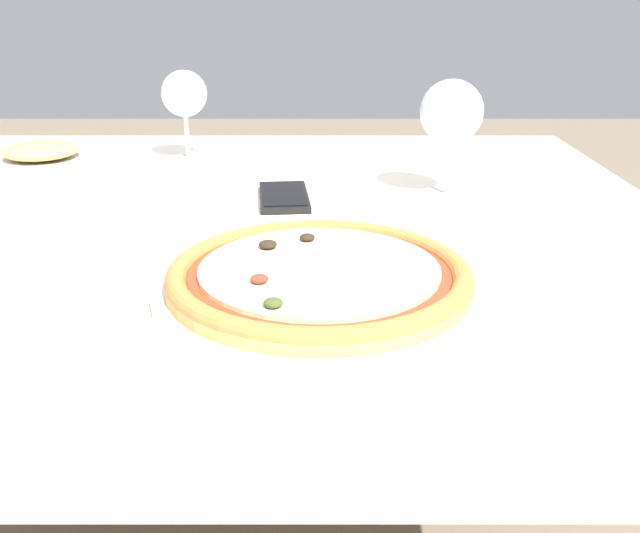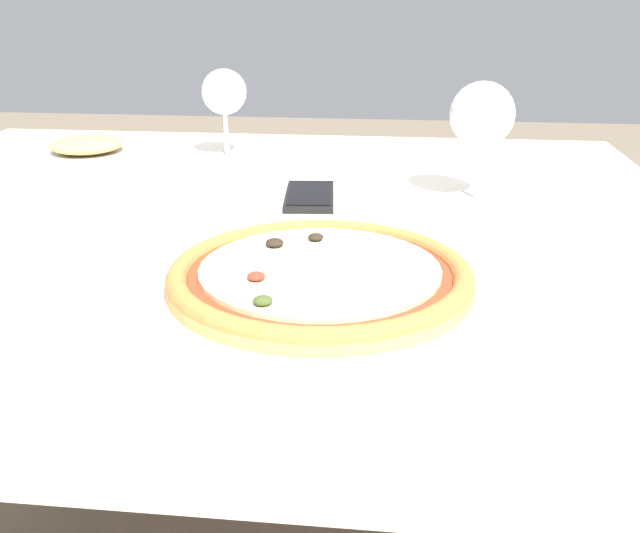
{
  "view_description": "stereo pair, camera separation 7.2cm",
  "coord_description": "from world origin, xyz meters",
  "views": [
    {
      "loc": [
        0.14,
        -0.91,
        1.03
      ],
      "look_at": [
        0.14,
        -0.25,
        0.76
      ],
      "focal_mm": 40.0,
      "sensor_mm": 36.0,
      "label": 1
    },
    {
      "loc": [
        0.22,
        -0.91,
        1.03
      ],
      "look_at": [
        0.14,
        -0.25,
        0.76
      ],
      "focal_mm": 40.0,
      "sensor_mm": 36.0,
      "label": 2
    }
  ],
  "objects": [
    {
      "name": "dining_table",
      "position": [
        0.0,
        0.0,
        0.65
      ],
      "size": [
        1.27,
        1.15,
        0.73
      ],
      "color": "brown",
      "rests_on": "ground_plane"
    },
    {
      "name": "pizza_plate",
      "position": [
        0.14,
        -0.25,
        0.75
      ],
      "size": [
        0.34,
        0.34,
        0.04
      ],
      "color": "white",
      "rests_on": "dining_table"
    },
    {
      "name": "fork",
      "position": [
        -0.33,
        0.1,
        0.73
      ],
      "size": [
        0.03,
        0.17,
        0.0
      ],
      "color": "silver",
      "rests_on": "dining_table"
    },
    {
      "name": "wine_glass_far_right",
      "position": [
        0.33,
        0.12,
        0.85
      ],
      "size": [
        0.09,
        0.09,
        0.17
      ],
      "color": "silver",
      "rests_on": "dining_table"
    },
    {
      "name": "side_plate",
      "position": [
        -0.35,
        0.32,
        0.75
      ],
      "size": [
        0.22,
        0.22,
        0.04
      ],
      "color": "white",
      "rests_on": "dining_table"
    },
    {
      "name": "wine_glass_far_left",
      "position": [
        -0.09,
        0.35,
        0.85
      ],
      "size": [
        0.08,
        0.08,
        0.16
      ],
      "color": "silver",
      "rests_on": "dining_table"
    },
    {
      "name": "cell_phone",
      "position": [
        0.09,
        0.09,
        0.74
      ],
      "size": [
        0.08,
        0.15,
        0.01
      ],
      "color": "black",
      "rests_on": "dining_table"
    }
  ]
}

